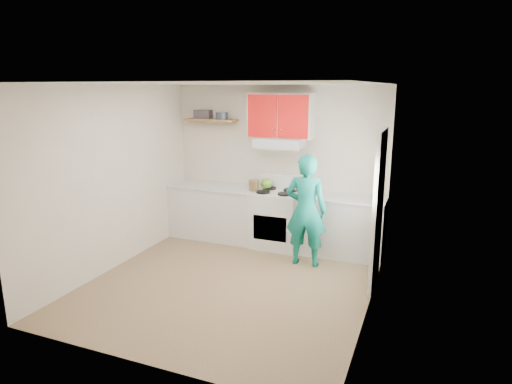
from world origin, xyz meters
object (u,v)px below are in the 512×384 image
at_px(crock, 254,186).
at_px(person, 306,210).
at_px(tin, 222,116).
at_px(kettle, 266,184).
at_px(stove, 276,219).

height_order(crock, person, person).
bearing_deg(tin, kettle, -0.65).
bearing_deg(crock, kettle, 49.64).
height_order(kettle, person, person).
bearing_deg(kettle, tin, -172.60).
distance_m(kettle, person, 1.12).
relative_size(stove, tin, 4.71).
bearing_deg(stove, person, -40.96).
bearing_deg(tin, person, -22.56).
distance_m(kettle, crock, 0.24).
height_order(stove, crock, crock).
distance_m(tin, crock, 1.29).
relative_size(stove, kettle, 4.53).
relative_size(kettle, crock, 1.06).
relative_size(tin, crock, 1.02).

